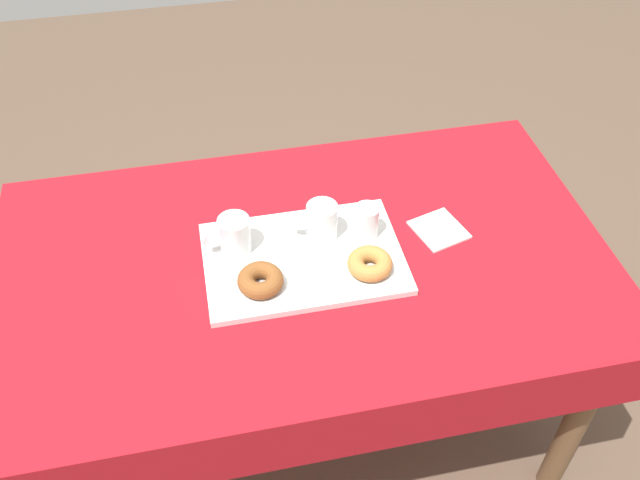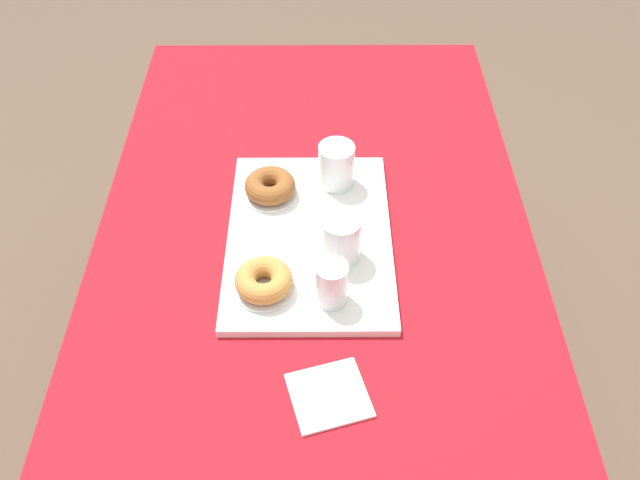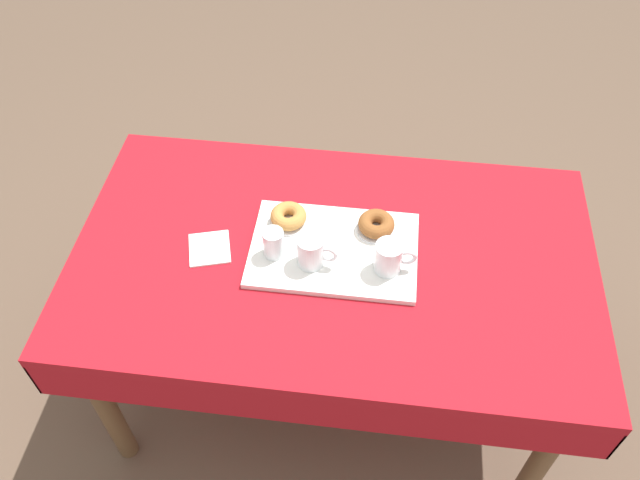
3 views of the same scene
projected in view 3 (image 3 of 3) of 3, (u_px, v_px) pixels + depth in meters
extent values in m
plane|color=brown|center=(330.00, 380.00, 2.41)|extent=(6.00, 6.00, 0.00)
cube|color=#A8141E|center=(333.00, 258.00, 1.87)|extent=(1.51, 0.89, 0.03)
cube|color=#A8141E|center=(314.00, 412.00, 1.65)|extent=(1.51, 0.01, 0.14)
cube|color=#A8141E|center=(347.00, 176.00, 2.22)|extent=(1.51, 0.01, 0.14)
cube|color=#A8141E|center=(92.00, 253.00, 2.00)|extent=(0.01, 0.89, 0.14)
cube|color=#A8141E|center=(589.00, 302.00, 1.88)|extent=(0.01, 0.89, 0.14)
cylinder|color=brown|center=(104.00, 402.00, 1.97)|extent=(0.06, 0.06, 0.70)
cylinder|color=brown|center=(545.00, 454.00, 1.87)|extent=(0.06, 0.06, 0.70)
cylinder|color=brown|center=(167.00, 231.00, 2.43)|extent=(0.06, 0.06, 0.70)
cylinder|color=brown|center=(525.00, 265.00, 2.32)|extent=(0.06, 0.06, 0.70)
cube|color=white|center=(333.00, 250.00, 1.86)|extent=(0.48, 0.33, 0.02)
cylinder|color=white|center=(388.00, 257.00, 1.77)|extent=(0.08, 0.08, 0.10)
cylinder|color=#5B230A|center=(388.00, 260.00, 1.77)|extent=(0.07, 0.07, 0.07)
torus|color=white|center=(407.00, 257.00, 1.76)|extent=(0.06, 0.02, 0.05)
cylinder|color=white|center=(311.00, 251.00, 1.78)|extent=(0.08, 0.08, 0.10)
cylinder|color=#5B230A|center=(311.00, 253.00, 1.79)|extent=(0.07, 0.07, 0.07)
torus|color=white|center=(328.00, 254.00, 1.77)|extent=(0.06, 0.02, 0.05)
cylinder|color=white|center=(273.00, 243.00, 1.80)|extent=(0.06, 0.06, 0.09)
cylinder|color=silver|center=(274.00, 248.00, 1.82)|extent=(0.05, 0.05, 0.04)
cylinder|color=silver|center=(289.00, 221.00, 1.91)|extent=(0.11, 0.11, 0.01)
torus|color=#BC7F3D|center=(288.00, 216.00, 1.90)|extent=(0.11, 0.11, 0.04)
cylinder|color=silver|center=(376.00, 229.00, 1.89)|extent=(0.11, 0.11, 0.01)
torus|color=brown|center=(376.00, 224.00, 1.88)|extent=(0.11, 0.11, 0.04)
cube|color=white|center=(210.00, 248.00, 1.87)|extent=(0.15, 0.15, 0.01)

